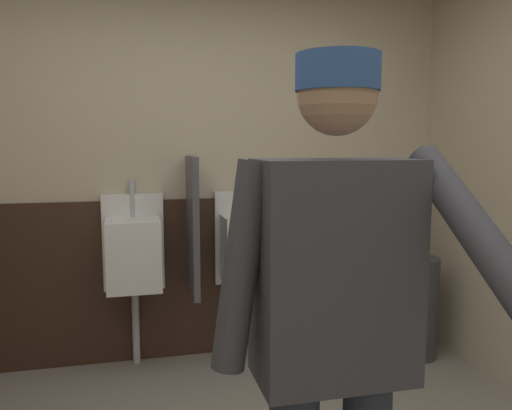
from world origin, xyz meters
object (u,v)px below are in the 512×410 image
Objects in this scene: person at (334,320)px; trash_bin at (416,307)px; urinal_left at (134,253)px; urinal_middle at (247,247)px.

trash_bin is (1.37, 1.82, -0.65)m from person.
urinal_left is 0.72× the size of person.
person reaches higher than trash_bin.
person is at bearing -75.75° from urinal_left.
urinal_left is at bearing 104.25° from person.
person is at bearing -96.15° from urinal_middle.
trash_bin is at bearing -12.61° from urinal_middle.
urinal_middle is at bearing 0.00° from urinal_left.
urinal_left is 1.77× the size of trash_bin.
person is 2.44× the size of trash_bin.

